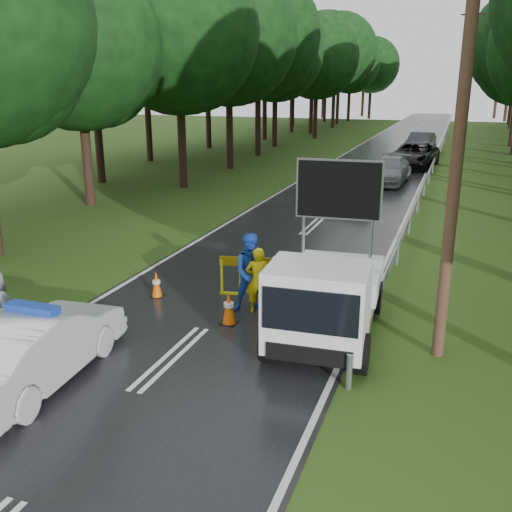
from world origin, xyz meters
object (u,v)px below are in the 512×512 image
at_px(queue_car_second, 389,170).
at_px(queue_car_third, 414,155).
at_px(work_truck, 327,296).
at_px(civilian, 252,273).
at_px(officer, 258,281).
at_px(queue_car_fourth, 420,143).
at_px(queue_car_first, 357,187).
at_px(barrier, 269,268).
at_px(police_sedan, 37,347).

distance_m(queue_car_second, queue_car_third, 6.71).
xyz_separation_m(work_truck, civilian, (-2.10, 1.04, -0.04)).
bearing_deg(civilian, queue_car_second, 59.88).
distance_m(officer, queue_car_second, 20.35).
bearing_deg(queue_car_fourth, queue_car_first, -86.54).
bearing_deg(barrier, queue_car_second, 76.17).
bearing_deg(work_truck, civilian, 150.34).
bearing_deg(queue_car_third, queue_car_first, -91.66).
distance_m(police_sedan, work_truck, 5.97).
relative_size(queue_car_second, queue_car_fourth, 1.03).
distance_m(queue_car_first, queue_car_third, 12.76).
height_order(officer, queue_car_second, officer).
bearing_deg(queue_car_second, barrier, -88.66).
bearing_deg(barrier, civilian, -107.10).
distance_m(officer, civilian, 0.27).
bearing_deg(queue_car_fourth, queue_car_third, -81.69).
height_order(queue_car_third, queue_car_fourth, queue_car_third).
bearing_deg(barrier, officer, -96.76).
bearing_deg(officer, queue_car_fourth, -106.27).
bearing_deg(queue_car_fourth, officer, -84.93).
relative_size(civilian, queue_car_fourth, 0.41).
height_order(barrier, civilian, civilian).
bearing_deg(work_truck, queue_car_first, 94.14).
bearing_deg(queue_car_fourth, police_sedan, -88.68).
xyz_separation_m(officer, queue_car_fourth, (1.27, 35.81, -0.04)).
height_order(officer, queue_car_third, officer).
height_order(work_truck, queue_car_third, work_truck).
relative_size(work_truck, queue_car_third, 0.83).
bearing_deg(queue_car_second, queue_car_fourth, 91.30).
relative_size(police_sedan, queue_car_fourth, 0.90).
bearing_deg(barrier, queue_car_fourth, 76.15).
distance_m(work_truck, officer, 2.13).
relative_size(barrier, civilian, 1.30).
xyz_separation_m(officer, queue_car_second, (0.66, 20.34, -0.12)).
height_order(civilian, queue_car_fourth, civilian).
relative_size(police_sedan, civilian, 2.22).
bearing_deg(barrier, police_sedan, -127.18).
relative_size(barrier, officer, 1.53).
distance_m(barrier, officer, 1.12).
bearing_deg(police_sedan, officer, -126.12).
distance_m(police_sedan, queue_car_first, 19.10).
bearing_deg(work_truck, barrier, 131.15).
relative_size(officer, queue_car_first, 0.40).
bearing_deg(civilian, queue_car_first, 61.89).
height_order(barrier, officer, officer).
xyz_separation_m(work_truck, officer, (-1.91, 0.92, -0.18)).
relative_size(queue_car_first, queue_car_second, 0.85).
relative_size(barrier, queue_car_second, 0.52).
xyz_separation_m(queue_car_first, queue_car_third, (1.55, 12.66, 0.10)).
bearing_deg(work_truck, police_sedan, -145.69).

